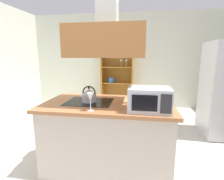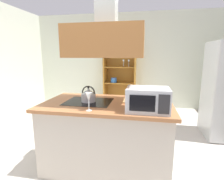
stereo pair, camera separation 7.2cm
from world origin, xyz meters
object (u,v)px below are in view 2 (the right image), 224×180
object	(u,v)px
kettle	(89,95)
microwave	(148,100)
wine_glass_on_counter	(89,97)
dish_cabinet	(120,80)
cutting_board	(136,101)

from	to	relation	value
kettle	microwave	world-z (taller)	microwave
kettle	microwave	distance (m)	0.81
microwave	wine_glass_on_counter	distance (m)	0.65
wine_glass_on_counter	dish_cabinet	bearing A→B (deg)	92.05
dish_cabinet	wine_glass_on_counter	xyz separation A→B (m)	(0.12, -3.25, 0.24)
microwave	wine_glass_on_counter	size ratio (longest dim) A/B	2.23
dish_cabinet	cutting_board	distance (m)	2.82
kettle	dish_cabinet	bearing A→B (deg)	89.81
dish_cabinet	wine_glass_on_counter	size ratio (longest dim) A/B	8.82
kettle	cutting_board	distance (m)	0.63
kettle	wine_glass_on_counter	distance (m)	0.40
kettle	cutting_board	bearing A→B (deg)	11.27
cutting_board	wine_glass_on_counter	distance (m)	0.71
dish_cabinet	microwave	distance (m)	3.23
microwave	dish_cabinet	bearing A→B (deg)	103.50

